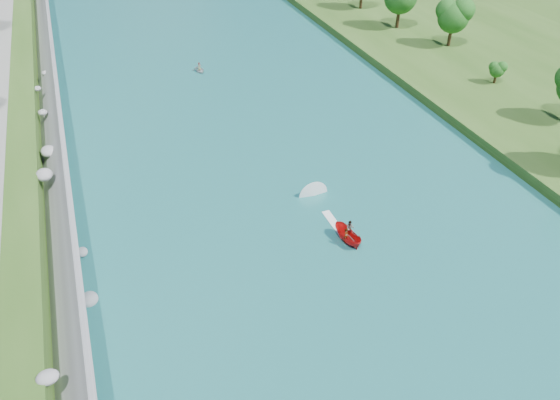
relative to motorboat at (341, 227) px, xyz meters
name	(u,v)px	position (x,y,z in m)	size (l,w,h in m)	color
ground	(340,263)	(-2.21, -4.41, -0.78)	(260.00, 260.00, 0.00)	#2D5119
river_water	(272,164)	(-2.21, 15.59, -0.73)	(55.00, 240.00, 0.10)	#195E60
riprap_bank	(57,199)	(-28.07, 14.60, 1.03)	(4.92, 236.00, 4.33)	slate
trees_east	(495,56)	(36.22, 22.42, 5.82)	(19.30, 141.16, 11.39)	#164612
motorboat	(341,227)	(0.00, 0.00, 0.00)	(3.60, 18.91, 2.13)	red
raft	(200,69)	(-3.70, 47.66, -0.32)	(2.31, 3.01, 1.57)	#95989D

